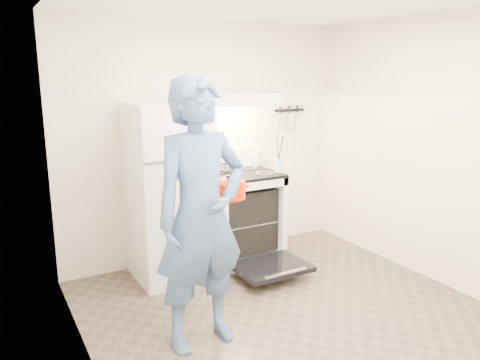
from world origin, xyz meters
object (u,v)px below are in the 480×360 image
at_px(refrigerator, 169,192).
at_px(person, 201,216).
at_px(tea_kettle, 226,159).
at_px(dutch_oven, 228,190).
at_px(stove_body, 241,218).

distance_m(refrigerator, person, 1.26).
xyz_separation_m(tea_kettle, dutch_oven, (-0.55, -1.07, -0.03)).
distance_m(refrigerator, stove_body, 0.90).
distance_m(stove_body, tea_kettle, 0.65).
height_order(refrigerator, stove_body, refrigerator).
bearing_deg(refrigerator, stove_body, 1.77).
relative_size(tea_kettle, dutch_oven, 0.81).
distance_m(stove_body, person, 1.71).
bearing_deg(person, refrigerator, 73.99).
relative_size(refrigerator, person, 0.87).
relative_size(tea_kettle, person, 0.14).
height_order(stove_body, tea_kettle, tea_kettle).
distance_m(refrigerator, tea_kettle, 0.75).
relative_size(stove_body, dutch_oven, 2.68).
xyz_separation_m(refrigerator, stove_body, (0.81, 0.02, -0.39)).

